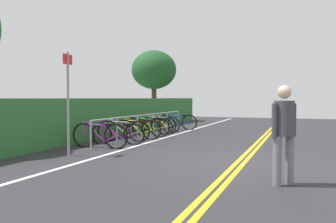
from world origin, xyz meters
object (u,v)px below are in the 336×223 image
at_px(pedestrian, 284,128).
at_px(bicycle_1, 118,134).
at_px(bicycle_2, 123,131).
at_px(bike_rack, 146,120).
at_px(bicycle_6, 159,125).
at_px(tree_mid, 154,70).
at_px(bicycle_0, 100,135).
at_px(bicycle_5, 152,126).
at_px(bicycle_4, 147,127).
at_px(bicycle_3, 138,129).
at_px(bicycle_8, 178,122).
at_px(bicycle_7, 165,124).
at_px(sign_post_near, 68,94).

bearing_deg(pedestrian, bicycle_1, 55.00).
bearing_deg(bicycle_2, bike_rack, -4.40).
xyz_separation_m(bicycle_2, pedestrian, (-4.22, -5.17, 0.58)).
relative_size(bicycle_6, tree_mid, 0.39).
height_order(bike_rack, bicycle_0, bike_rack).
bearing_deg(bicycle_6, bicycle_1, -176.85).
height_order(bicycle_0, bicycle_5, bicycle_0).
relative_size(bicycle_0, bicycle_6, 1.07).
distance_m(bicycle_4, tree_mid, 9.25).
height_order(bicycle_3, bicycle_5, bicycle_3).
bearing_deg(bicycle_5, bicycle_2, 179.83).
height_order(bicycle_1, pedestrian, pedestrian).
distance_m(bicycle_2, bicycle_6, 3.09).
height_order(bicycle_1, bicycle_6, bicycle_1).
height_order(bicycle_0, pedestrian, pedestrian).
bearing_deg(bicycle_4, tree_mid, 21.42).
bearing_deg(bicycle_1, bicycle_2, 14.73).
distance_m(bicycle_8, tree_mid, 6.68).
distance_m(bicycle_1, bicycle_7, 4.51).
bearing_deg(bicycle_8, bicycle_7, 163.53).
xyz_separation_m(bicycle_2, bicycle_4, (1.53, -0.14, 0.01)).
bearing_deg(pedestrian, bicycle_7, 33.05).
relative_size(bike_rack, bicycle_3, 4.28).
bearing_deg(bicycle_8, bicycle_2, 177.03).
distance_m(pedestrian, tree_mid, 16.37).
xyz_separation_m(bicycle_0, bicycle_6, (4.68, 0.11, -0.04)).
bearing_deg(bicycle_8, bicycle_6, 170.68).
bearing_deg(bicycle_0, tree_mid, 15.61).
xyz_separation_m(bicycle_2, sign_post_near, (-3.07, -0.13, 1.16)).
height_order(bicycle_4, bicycle_8, bicycle_4).
relative_size(bicycle_1, bicycle_5, 0.98).
bearing_deg(pedestrian, bicycle_4, 41.16).
height_order(bike_rack, bicycle_4, bike_rack).
bearing_deg(bicycle_8, sign_post_near, 179.15).
bearing_deg(sign_post_near, pedestrian, -102.88).
bearing_deg(bicycle_3, tree_mid, 19.81).
height_order(bicycle_6, tree_mid, tree_mid).
bearing_deg(bike_rack, bicycle_1, -178.05).
relative_size(bicycle_0, tree_mid, 0.41).
relative_size(bicycle_3, bicycle_5, 1.01).
bearing_deg(bicycle_6, pedestrian, -144.64).
relative_size(bike_rack, bicycle_1, 4.40).
height_order(bicycle_4, bicycle_5, bicycle_4).
relative_size(bike_rack, bicycle_5, 4.32).
relative_size(bicycle_0, bicycle_5, 1.07).
height_order(bicycle_4, bicycle_6, bicycle_4).
xyz_separation_m(bicycle_3, bicycle_5, (1.64, 0.16, -0.02)).
bearing_deg(bicycle_2, sign_post_near, -177.63).
bearing_deg(bicycle_7, bicycle_4, -175.68).
bearing_deg(bicycle_3, bicycle_7, 3.65).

